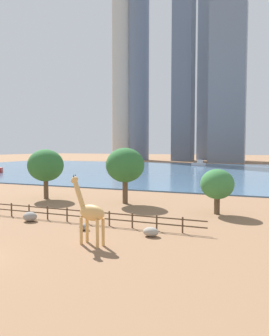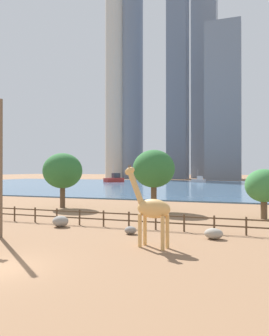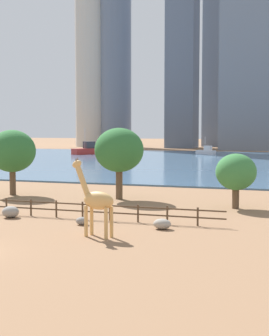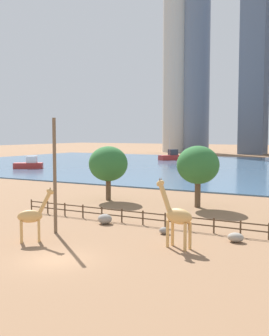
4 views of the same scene
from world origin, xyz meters
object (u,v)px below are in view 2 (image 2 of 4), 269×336
object	(u,v)px
utility_pole	(0,168)
tree_center_broad	(264,186)
boat_barge	(114,179)
boulder_near_fence	(130,230)
boat_sailboat	(199,180)
tree_right_tall	(154,169)
boulder_small	(214,234)
tree_left_large	(63,171)
giraffe_companion	(151,208)
boulder_by_pole	(60,221)

from	to	relation	value
utility_pole	tree_center_broad	world-z (taller)	utility_pole
utility_pole	boat_barge	xyz separation A→B (m)	(-28.80, 88.79, -3.43)
boulder_near_fence	boat_sailboat	bearing A→B (deg)	95.17
tree_right_tall	boulder_small	bearing A→B (deg)	-58.81
boulder_small	boat_barge	distance (m)	94.64
utility_pole	tree_left_large	world-z (taller)	utility_pole
tree_left_large	utility_pole	bearing A→B (deg)	-72.15
tree_right_tall	giraffe_companion	bearing A→B (deg)	-74.76
giraffe_companion	tree_center_broad	world-z (taller)	giraffe_companion
boat_sailboat	boat_barge	size ratio (longest dim) A/B	0.69
tree_right_tall	boat_sailboat	world-z (taller)	tree_right_tall
tree_right_tall	boulder_by_pole	bearing A→B (deg)	-109.67
utility_pole	tree_right_tall	distance (m)	18.10
tree_center_broad	tree_left_large	bearing A→B (deg)	175.61
tree_left_large	tree_right_tall	size ratio (longest dim) A/B	0.97
giraffe_companion	tree_left_large	world-z (taller)	tree_left_large
boat_barge	tree_center_broad	bearing A→B (deg)	63.50
tree_left_large	tree_center_broad	world-z (taller)	tree_left_large
giraffe_companion	tree_right_tall	world-z (taller)	tree_right_tall
giraffe_companion	boat_sailboat	size ratio (longest dim) A/B	0.96
boat_sailboat	boulder_by_pole	bearing A→B (deg)	114.07
tree_center_broad	utility_pole	bearing A→B (deg)	-139.47
boat_barge	boulder_near_fence	bearing A→B (deg)	55.01
boulder_near_fence	tree_center_broad	bearing A→B (deg)	49.25
boulder_small	boulder_by_pole	bearing A→B (deg)	176.92
boulder_by_pole	tree_left_large	size ratio (longest dim) A/B	0.20
giraffe_companion	tree_left_large	size ratio (longest dim) A/B	0.75
giraffe_companion	boulder_by_pole	distance (m)	9.98
tree_center_broad	boulder_small	bearing A→B (deg)	-108.64
giraffe_companion	boulder_small	bearing A→B (deg)	-119.63
boulder_near_fence	tree_center_broad	world-z (taller)	tree_center_broad
boulder_by_pole	tree_center_broad	world-z (taller)	tree_center_broad
utility_pole	boulder_by_pole	xyz separation A→B (m)	(1.64, 4.91, -4.27)
giraffe_companion	boulder_by_pole	bearing A→B (deg)	-12.94
boulder_near_fence	boat_sailboat	world-z (taller)	boat_sailboat
utility_pole	boulder_near_fence	bearing A→B (deg)	26.46
tree_left_large	boat_sailboat	xyz separation A→B (m)	(4.81, 81.44, -3.50)
boulder_by_pole	utility_pole	bearing A→B (deg)	-108.46
utility_pole	boulder_small	distance (m)	15.04
utility_pole	boat_sailboat	distance (m)	98.05
boulder_small	boat_barge	bearing A→B (deg)	116.72
boulder_by_pole	boat_barge	distance (m)	89.23
giraffe_companion	boulder_small	size ratio (longest dim) A/B	4.06
boulder_small	boat_sailboat	bearing A→B (deg)	98.66
boulder_small	tree_right_tall	world-z (taller)	tree_right_tall
tree_left_large	boat_barge	world-z (taller)	boat_barge
boulder_near_fence	boat_barge	xyz separation A→B (m)	(-36.78, 84.81, 1.00)
boulder_near_fence	tree_right_tall	size ratio (longest dim) A/B	0.12
boulder_near_fence	boulder_by_pole	xyz separation A→B (m)	(-6.34, 0.94, 0.16)
boulder_near_fence	boulder_by_pole	distance (m)	6.41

